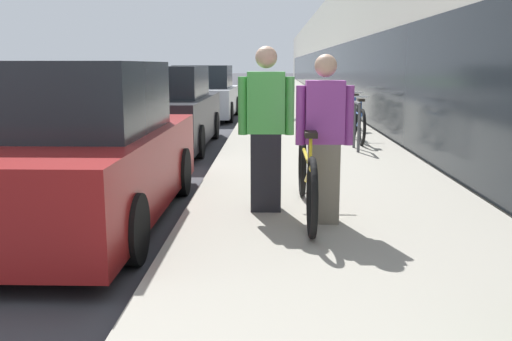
{
  "coord_description": "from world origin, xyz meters",
  "views": [
    {
      "loc": [
        4.67,
        -3.41,
        1.63
      ],
      "look_at": [
        4.15,
        14.59,
        -1.71
      ],
      "focal_mm": 40.0,
      "sensor_mm": 36.0,
      "label": 1
    }
  ],
  "objects_px": {
    "vintage_roadster_curbside": "(164,111)",
    "parked_sedan_far": "(204,95)",
    "person_rider": "(324,140)",
    "cruiser_bike_farthest": "(340,106)",
    "tandem_bicycle": "(307,177)",
    "cruiser_bike_nearest": "(358,123)",
    "person_bystander": "(266,130)",
    "bike_rack_hoop": "(357,121)",
    "cruiser_bike_middle": "(353,113)",
    "parked_sedan_curbside": "(75,152)"
  },
  "relations": [
    {
      "from": "cruiser_bike_farthest",
      "to": "parked_sedan_far",
      "type": "xyz_separation_m",
      "value": [
        -3.95,
        1.74,
        0.2
      ]
    },
    {
      "from": "vintage_roadster_curbside",
      "to": "cruiser_bike_farthest",
      "type": "bearing_deg",
      "value": 48.05
    },
    {
      "from": "parked_sedan_far",
      "to": "tandem_bicycle",
      "type": "bearing_deg",
      "value": -78.42
    },
    {
      "from": "cruiser_bike_farthest",
      "to": "parked_sedan_curbside",
      "type": "xyz_separation_m",
      "value": [
        -3.88,
        -9.98,
        0.22
      ]
    },
    {
      "from": "person_rider",
      "to": "parked_sedan_far",
      "type": "xyz_separation_m",
      "value": [
        -2.58,
        12.2,
        -0.22
      ]
    },
    {
      "from": "cruiser_bike_farthest",
      "to": "parked_sedan_far",
      "type": "distance_m",
      "value": 4.32
    },
    {
      "from": "bike_rack_hoop",
      "to": "cruiser_bike_middle",
      "type": "bearing_deg",
      "value": 83.0
    },
    {
      "from": "parked_sedan_curbside",
      "to": "vintage_roadster_curbside",
      "type": "xyz_separation_m",
      "value": [
        -0.13,
        5.51,
        -0.01
      ]
    },
    {
      "from": "tandem_bicycle",
      "to": "parked_sedan_curbside",
      "type": "relative_size",
      "value": 0.55
    },
    {
      "from": "bike_rack_hoop",
      "to": "parked_sedan_curbside",
      "type": "bearing_deg",
      "value": -129.75
    },
    {
      "from": "person_bystander",
      "to": "parked_sedan_curbside",
      "type": "bearing_deg",
      "value": 178.54
    },
    {
      "from": "bike_rack_hoop",
      "to": "vintage_roadster_curbside",
      "type": "distance_m",
      "value": 3.86
    },
    {
      "from": "person_rider",
      "to": "parked_sedan_curbside",
      "type": "distance_m",
      "value": 2.57
    },
    {
      "from": "cruiser_bike_middle",
      "to": "parked_sedan_curbside",
      "type": "relative_size",
      "value": 0.39
    },
    {
      "from": "vintage_roadster_curbside",
      "to": "person_bystander",
      "type": "bearing_deg",
      "value": -69.33
    },
    {
      "from": "person_rider",
      "to": "cruiser_bike_middle",
      "type": "height_order",
      "value": "person_rider"
    },
    {
      "from": "bike_rack_hoop",
      "to": "parked_sedan_far",
      "type": "relative_size",
      "value": 0.2
    },
    {
      "from": "cruiser_bike_middle",
      "to": "cruiser_bike_nearest",
      "type": "bearing_deg",
      "value": -95.92
    },
    {
      "from": "vintage_roadster_curbside",
      "to": "cruiser_bike_middle",
      "type": "bearing_deg",
      "value": 28.54
    },
    {
      "from": "person_rider",
      "to": "cruiser_bike_farthest",
      "type": "xyz_separation_m",
      "value": [
        1.37,
        10.46,
        -0.42
      ]
    },
    {
      "from": "cruiser_bike_nearest",
      "to": "parked_sedan_far",
      "type": "distance_m",
      "value": 7.43
    },
    {
      "from": "person_rider",
      "to": "person_bystander",
      "type": "xyz_separation_m",
      "value": [
        -0.55,
        0.44,
        0.04
      ]
    },
    {
      "from": "cruiser_bike_middle",
      "to": "cruiser_bike_farthest",
      "type": "relative_size",
      "value": 0.94
    },
    {
      "from": "tandem_bicycle",
      "to": "person_rider",
      "type": "xyz_separation_m",
      "value": [
        0.14,
        -0.28,
        0.41
      ]
    },
    {
      "from": "vintage_roadster_curbside",
      "to": "tandem_bicycle",
      "type": "bearing_deg",
      "value": -66.33
    },
    {
      "from": "vintage_roadster_curbside",
      "to": "parked_sedan_far",
      "type": "relative_size",
      "value": 1.07
    },
    {
      "from": "person_bystander",
      "to": "cruiser_bike_nearest",
      "type": "relative_size",
      "value": 0.94
    },
    {
      "from": "bike_rack_hoop",
      "to": "parked_sedan_curbside",
      "type": "height_order",
      "value": "parked_sedan_curbside"
    },
    {
      "from": "person_rider",
      "to": "bike_rack_hoop",
      "type": "bearing_deg",
      "value": 78.12
    },
    {
      "from": "parked_sedan_curbside",
      "to": "parked_sedan_far",
      "type": "relative_size",
      "value": 1.0
    },
    {
      "from": "cruiser_bike_nearest",
      "to": "cruiser_bike_middle",
      "type": "height_order",
      "value": "cruiser_bike_nearest"
    },
    {
      "from": "bike_rack_hoop",
      "to": "cruiser_bike_farthest",
      "type": "bearing_deg",
      "value": 86.24
    },
    {
      "from": "vintage_roadster_curbside",
      "to": "parked_sedan_far",
      "type": "distance_m",
      "value": 6.2
    },
    {
      "from": "tandem_bicycle",
      "to": "cruiser_bike_middle",
      "type": "xyz_separation_m",
      "value": [
        1.56,
        7.93,
        -0.03
      ]
    },
    {
      "from": "person_rider",
      "to": "cruiser_bike_nearest",
      "type": "height_order",
      "value": "person_rider"
    },
    {
      "from": "bike_rack_hoop",
      "to": "cruiser_bike_farthest",
      "type": "height_order",
      "value": "cruiser_bike_farthest"
    },
    {
      "from": "person_rider",
      "to": "cruiser_bike_nearest",
      "type": "bearing_deg",
      "value": 78.59
    },
    {
      "from": "tandem_bicycle",
      "to": "cruiser_bike_nearest",
      "type": "relative_size",
      "value": 1.32
    },
    {
      "from": "tandem_bicycle",
      "to": "parked_sedan_curbside",
      "type": "distance_m",
      "value": 2.39
    },
    {
      "from": "person_rider",
      "to": "vintage_roadster_curbside",
      "type": "bearing_deg",
      "value": 113.8
    },
    {
      "from": "parked_sedan_far",
      "to": "cruiser_bike_middle",
      "type": "bearing_deg",
      "value": -44.9
    },
    {
      "from": "person_bystander",
      "to": "parked_sedan_far",
      "type": "xyz_separation_m",
      "value": [
        -2.04,
        11.76,
        -0.26
      ]
    },
    {
      "from": "person_rider",
      "to": "cruiser_bike_farthest",
      "type": "bearing_deg",
      "value": 82.56
    },
    {
      "from": "cruiser_bike_nearest",
      "to": "cruiser_bike_farthest",
      "type": "bearing_deg",
      "value": 87.57
    },
    {
      "from": "tandem_bicycle",
      "to": "person_bystander",
      "type": "bearing_deg",
      "value": 159.54
    },
    {
      "from": "person_bystander",
      "to": "cruiser_bike_farthest",
      "type": "distance_m",
      "value": 10.22
    },
    {
      "from": "cruiser_bike_nearest",
      "to": "cruiser_bike_middle",
      "type": "relative_size",
      "value": 1.06
    },
    {
      "from": "person_bystander",
      "to": "parked_sedan_curbside",
      "type": "height_order",
      "value": "person_bystander"
    },
    {
      "from": "vintage_roadster_curbside",
      "to": "parked_sedan_far",
      "type": "height_order",
      "value": "parked_sedan_far"
    },
    {
      "from": "cruiser_bike_nearest",
      "to": "cruiser_bike_farthest",
      "type": "relative_size",
      "value": 1.0
    }
  ]
}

